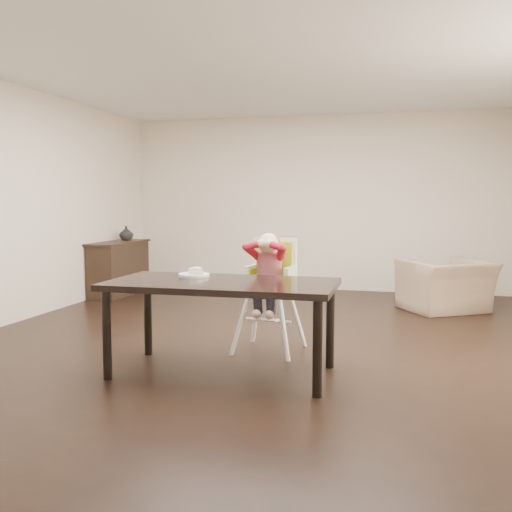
{
  "coord_description": "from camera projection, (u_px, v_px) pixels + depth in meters",
  "views": [
    {
      "loc": [
        1.25,
        -5.37,
        1.38
      ],
      "look_at": [
        0.04,
        -0.59,
        0.91
      ],
      "focal_mm": 40.0,
      "sensor_mm": 36.0,
      "label": 1
    }
  ],
  "objects": [
    {
      "name": "armchair",
      "position": [
        446.0,
        277.0,
        7.15
      ],
      "size": [
        1.18,
        1.07,
        0.87
      ],
      "primitive_type": "imported",
      "rotation": [
        0.0,
        0.0,
        3.7
      ],
      "color": "#9A7F62",
      "rests_on": "ground"
    },
    {
      "name": "plate",
      "position": [
        195.0,
        273.0,
        4.8
      ],
      "size": [
        0.3,
        0.3,
        0.08
      ],
      "rotation": [
        0.0,
        0.0,
        -0.17
      ],
      "color": "white",
      "rests_on": "dining_table"
    },
    {
      "name": "dining_table",
      "position": [
        222.0,
        291.0,
        4.54
      ],
      "size": [
        1.8,
        0.9,
        0.75
      ],
      "color": "black",
      "rests_on": "ground"
    },
    {
      "name": "ground",
      "position": [
        267.0,
        342.0,
        5.62
      ],
      "size": [
        7.0,
        7.0,
        0.0
      ],
      "primitive_type": "plane",
      "color": "black",
      "rests_on": "ground"
    },
    {
      "name": "sideboard",
      "position": [
        119.0,
        268.0,
        8.43
      ],
      "size": [
        0.44,
        1.26,
        0.79
      ],
      "color": "black",
      "rests_on": "ground"
    },
    {
      "name": "vase",
      "position": [
        126.0,
        233.0,
        8.63
      ],
      "size": [
        0.26,
        0.26,
        0.21
      ],
      "primitive_type": "imported",
      "rotation": [
        0.0,
        0.0,
        -0.25
      ],
      "color": "#99999E",
      "rests_on": "sideboard"
    },
    {
      "name": "high_chair",
      "position": [
        270.0,
        268.0,
        5.24
      ],
      "size": [
        0.5,
        0.5,
        1.09
      ],
      "rotation": [
        0.0,
        0.0,
        -0.11
      ],
      "color": "white",
      "rests_on": "ground"
    },
    {
      "name": "room_walls",
      "position": [
        267.0,
        152.0,
        5.44
      ],
      "size": [
        6.02,
        7.02,
        2.71
      ],
      "color": "beige",
      "rests_on": "ground"
    }
  ]
}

